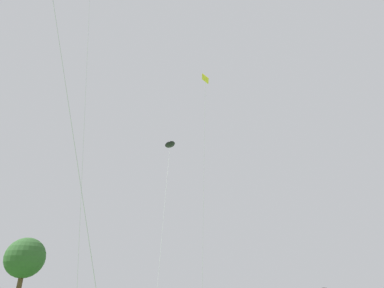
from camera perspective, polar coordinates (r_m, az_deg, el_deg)
small_kite_delta_white at (r=21.38m, az=-3.94°, el=-0.30°), size 3.74×2.23×10.89m
small_kite_bird_shape at (r=25.05m, az=-17.74°, el=20.96°), size 2.90×0.98×21.64m
small_kite_box_yellow at (r=25.71m, az=2.31°, el=8.39°), size 1.33×1.48×17.81m
tree_pine_center at (r=58.48m, az=-27.40°, el=-17.44°), size 5.95×5.95×10.12m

